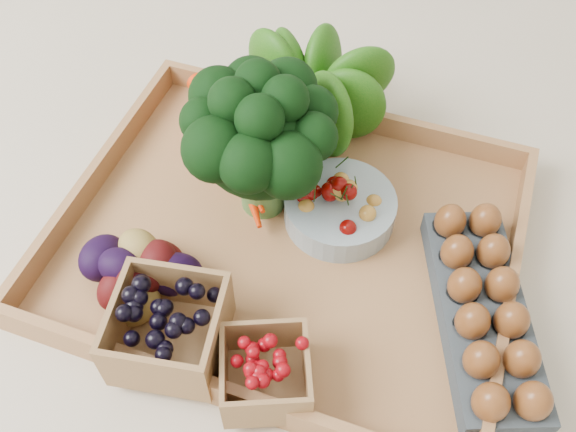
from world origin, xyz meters
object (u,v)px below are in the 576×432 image
(cherry_bowl, at_px, (340,209))
(broccoli, at_px, (262,164))
(tray, at_px, (288,241))
(egg_carton, at_px, (482,315))

(cherry_bowl, bearing_deg, broccoli, -175.26)
(tray, distance_m, egg_carton, 0.25)
(cherry_bowl, bearing_deg, egg_carton, -24.73)
(cherry_bowl, height_order, egg_carton, cherry_bowl)
(tray, distance_m, broccoli, 0.11)
(broccoli, distance_m, cherry_bowl, 0.12)
(tray, distance_m, cherry_bowl, 0.08)
(tray, relative_size, cherry_bowl, 3.90)
(cherry_bowl, distance_m, egg_carton, 0.21)
(tray, bearing_deg, cherry_bowl, 45.27)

